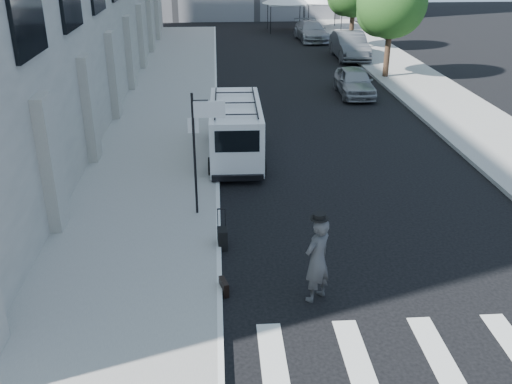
{
  "coord_description": "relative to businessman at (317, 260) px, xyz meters",
  "views": [
    {
      "loc": [
        -1.92,
        -11.59,
        7.42
      ],
      "look_at": [
        -0.99,
        1.97,
        1.3
      ],
      "focal_mm": 40.0,
      "sensor_mm": 36.0,
      "label": 1
    }
  ],
  "objects": [
    {
      "name": "sidewalk_right",
      "position": [
        8.86,
        21.04,
        -0.93
      ],
      "size": [
        4.0,
        56.0,
        0.15
      ],
      "primitive_type": "cube",
      "color": "gray",
      "rests_on": "ground"
    },
    {
      "name": "tree_near",
      "position": [
        7.36,
        21.19,
        2.97
      ],
      "size": [
        3.8,
        3.83,
        6.03
      ],
      "color": "black",
      "rests_on": "ground"
    },
    {
      "name": "sidewalk_left",
      "position": [
        -4.39,
        17.04,
        -0.93
      ],
      "size": [
        4.5,
        48.0,
        0.15
      ],
      "primitive_type": "cube",
      "color": "gray",
      "rests_on": "ground"
    },
    {
      "name": "parked_car_b",
      "position": [
        6.66,
        26.84,
        -0.14
      ],
      "size": [
        1.9,
        5.26,
        1.72
      ],
      "primitive_type": "imported",
      "rotation": [
        0.0,
        0.0,
        -0.01
      ],
      "color": "#4C4F52",
      "rests_on": "ground"
    },
    {
      "name": "sign_pole",
      "position": [
        -2.5,
        4.24,
        1.65
      ],
      "size": [
        1.03,
        0.07,
        3.5
      ],
      "color": "black",
      "rests_on": "sidewalk_left"
    },
    {
      "name": "ground",
      "position": [
        -0.14,
        1.04,
        -1.0
      ],
      "size": [
        120.0,
        120.0,
        0.0
      ],
      "primitive_type": "plane",
      "color": "black",
      "rests_on": "ground"
    },
    {
      "name": "parked_car_a",
      "position": [
        4.86,
        17.55,
        -0.3
      ],
      "size": [
        1.76,
        4.14,
        1.4
      ],
      "primitive_type": "imported",
      "rotation": [
        0.0,
        0.0,
        -0.03
      ],
      "color": "gray",
      "rests_on": "ground"
    },
    {
      "name": "briefcase",
      "position": [
        -2.04,
        0.34,
        -0.83
      ],
      "size": [
        0.23,
        0.46,
        0.34
      ],
      "primitive_type": "cube",
      "rotation": [
        0.0,
        0.0,
        0.27
      ],
      "color": "black",
      "rests_on": "ground"
    },
    {
      "name": "cargo_van",
      "position": [
        -1.44,
        9.05,
        0.07
      ],
      "size": [
        1.99,
        5.44,
        2.06
      ],
      "rotation": [
        0.0,
        0.0,
        -0.01
      ],
      "color": "white",
      "rests_on": "ground"
    },
    {
      "name": "parked_car_c",
      "position": [
        5.26,
        34.13,
        -0.27
      ],
      "size": [
        2.35,
        5.13,
        1.45
      ],
      "primitive_type": "imported",
      "rotation": [
        0.0,
        0.0,
        0.06
      ],
      "color": "#93959B",
      "rests_on": "ground"
    },
    {
      "name": "businessman",
      "position": [
        0.0,
        0.0,
        0.0
      ],
      "size": [
        0.87,
        0.84,
        2.0
      ],
      "primitive_type": "imported",
      "rotation": [
        0.0,
        0.0,
        3.85
      ],
      "color": "#404043",
      "rests_on": "ground"
    },
    {
      "name": "suitcase",
      "position": [
        -2.04,
        2.39,
        -0.72
      ],
      "size": [
        0.27,
        0.4,
        1.07
      ],
      "rotation": [
        0.0,
        0.0,
        0.07
      ],
      "color": "black",
      "rests_on": "ground"
    }
  ]
}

